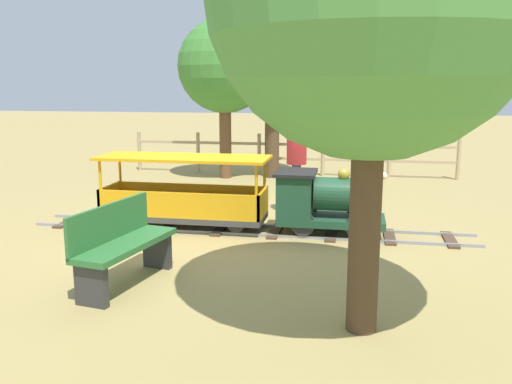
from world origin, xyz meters
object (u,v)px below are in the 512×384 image
conductor_person (297,154)px  oak_tree_near (225,67)px  oak_tree_distant (273,32)px  park_bench (122,245)px  locomotive (324,199)px  passenger_car (184,198)px

conductor_person → oak_tree_near: 3.93m
oak_tree_near → oak_tree_distant: (-0.26, 0.96, 0.70)m
park_bench → oak_tree_near: bearing=-175.6°
conductor_person → oak_tree_distant: size_ratio=0.39×
oak_tree_near → oak_tree_distant: 1.22m
locomotive → conductor_person: 1.22m
oak_tree_distant → conductor_person: bearing=14.8°
oak_tree_near → locomotive: bearing=29.4°
locomotive → oak_tree_near: bearing=-150.6°
conductor_person → park_bench: size_ratio=1.20×
locomotive → oak_tree_near: size_ratio=0.44×
passenger_car → oak_tree_near: size_ratio=0.71×
locomotive → passenger_car: (0.00, -1.93, -0.06)m
conductor_person → oak_tree_near: (-3.17, -1.87, 1.37)m
locomotive → oak_tree_distant: 5.31m
park_bench → conductor_person: bearing=156.9°
park_bench → oak_tree_distant: (-6.66, 0.47, 2.61)m
passenger_car → oak_tree_distant: size_ratio=0.57×
passenger_car → park_bench: size_ratio=1.74×
park_bench → oak_tree_near: 6.70m
passenger_car → locomotive: bearing=90.0°
passenger_car → conductor_person: size_ratio=1.45×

